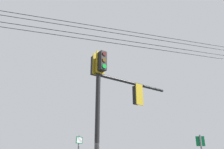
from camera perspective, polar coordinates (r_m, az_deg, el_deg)
The scene contains 2 objects.
signal_mast_assembly at distance 10.88m, azimuth -0.55°, elevation -4.72°, with size 3.96×2.46×6.49m.
overhead_wire_span at distance 12.00m, azimuth 1.99°, elevation 8.73°, with size 23.06×4.06×0.97m.
Camera 1 is at (0.70, 10.48, 1.56)m, focal length 39.24 mm.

